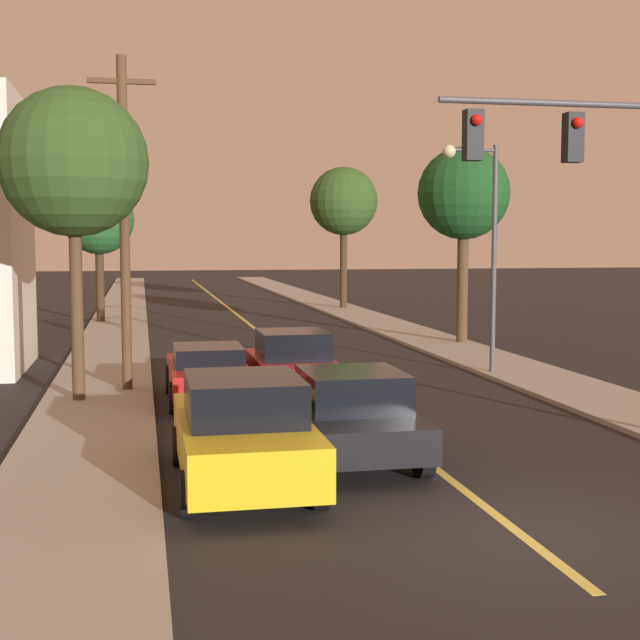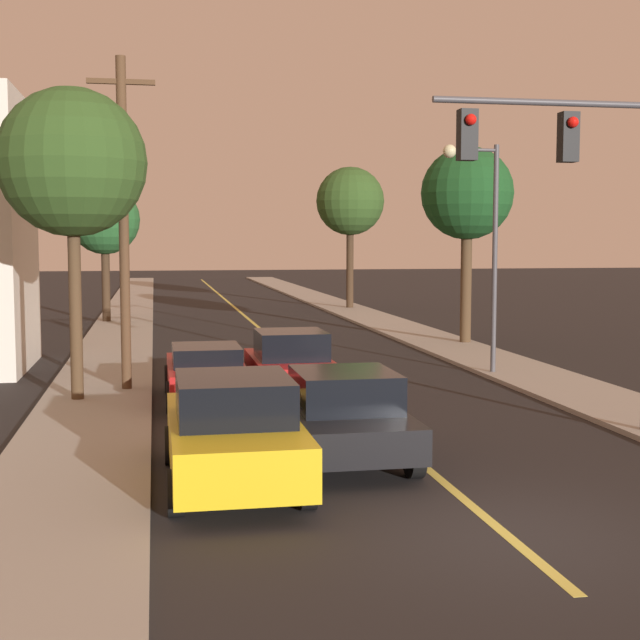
% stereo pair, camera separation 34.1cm
% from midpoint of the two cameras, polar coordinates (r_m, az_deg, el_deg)
% --- Properties ---
extents(ground_plane, '(200.00, 200.00, 0.00)m').
position_cam_midpoint_polar(ground_plane, '(11.86, 11.87, -13.31)').
color(ground_plane, black).
extents(road_surface, '(8.88, 80.00, 0.01)m').
position_cam_midpoint_polar(road_surface, '(46.69, -5.80, 0.55)').
color(road_surface, black).
rests_on(road_surface, ground).
extents(sidewalk_left, '(2.50, 80.00, 0.12)m').
position_cam_midpoint_polar(sidewalk_left, '(46.48, -12.80, 0.49)').
color(sidewalk_left, '#9E998E').
rests_on(sidewalk_left, ground).
extents(sidewalk_right, '(2.50, 80.00, 0.12)m').
position_cam_midpoint_polar(sidewalk_right, '(47.57, 1.03, 0.72)').
color(sidewalk_right, '#9E998E').
rests_on(sidewalk_right, ground).
extents(car_near_lane_front, '(1.98, 4.12, 1.56)m').
position_cam_midpoint_polar(car_near_lane_front, '(15.07, 1.33, -6.08)').
color(car_near_lane_front, black).
rests_on(car_near_lane_front, ground).
extents(car_near_lane_second, '(1.90, 3.88, 1.63)m').
position_cam_midpoint_polar(car_near_lane_second, '(20.81, -2.26, -2.95)').
color(car_near_lane_second, red).
rests_on(car_near_lane_second, ground).
extents(car_outer_lane_front, '(2.02, 4.61, 1.70)m').
position_cam_midpoint_polar(car_outer_lane_front, '(13.64, -5.68, -7.09)').
color(car_outer_lane_front, gold).
rests_on(car_outer_lane_front, ground).
extents(car_outer_lane_second, '(1.87, 4.15, 1.32)m').
position_cam_midpoint_polar(car_outer_lane_second, '(20.70, -7.65, -3.30)').
color(car_outer_lane_second, red).
rests_on(car_outer_lane_second, ground).
extents(traffic_signal_mast, '(4.38, 0.42, 6.34)m').
position_cam_midpoint_polar(traffic_signal_mast, '(17.26, 16.30, 7.90)').
color(traffic_signal_mast, '#47474C').
rests_on(traffic_signal_mast, ground).
extents(streetlamp_right, '(1.58, 0.36, 6.17)m').
position_cam_midpoint_polar(streetlamp_right, '(24.62, 9.88, 6.01)').
color(streetlamp_right, '#47474C').
rests_on(streetlamp_right, ground).
extents(utility_pole_left, '(1.60, 0.24, 7.95)m').
position_cam_midpoint_polar(utility_pole_left, '(21.96, -12.85, 6.38)').
color(utility_pole_left, '#513823').
rests_on(utility_pole_left, ground).
extents(tree_left_near, '(3.32, 3.32, 7.00)m').
position_cam_midpoint_polar(tree_left_near, '(20.84, -15.97, 9.62)').
color(tree_left_near, '#4C3823').
rests_on(tree_left_near, ground).
extents(tree_left_far, '(3.08, 3.08, 6.06)m').
position_cam_midpoint_polar(tree_left_far, '(40.63, -14.22, 6.20)').
color(tree_left_far, '#3D2B1C').
rests_on(tree_left_far, ground).
extents(tree_right_near, '(3.25, 3.25, 6.87)m').
position_cam_midpoint_polar(tree_right_near, '(31.91, 8.88, 7.92)').
color(tree_right_near, '#4C3823').
rests_on(tree_right_near, ground).
extents(tree_right_far, '(3.62, 3.62, 7.48)m').
position_cam_midpoint_polar(tree_right_far, '(47.69, 1.31, 7.56)').
color(tree_right_far, '#3D2B1C').
rests_on(tree_right_far, ground).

